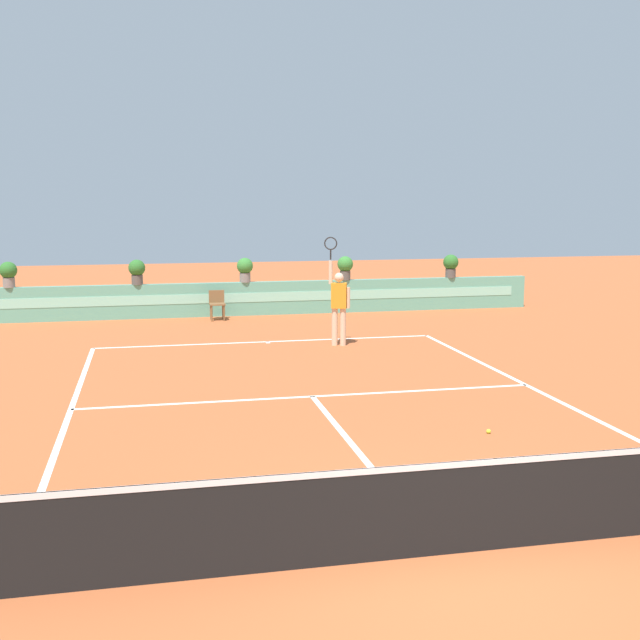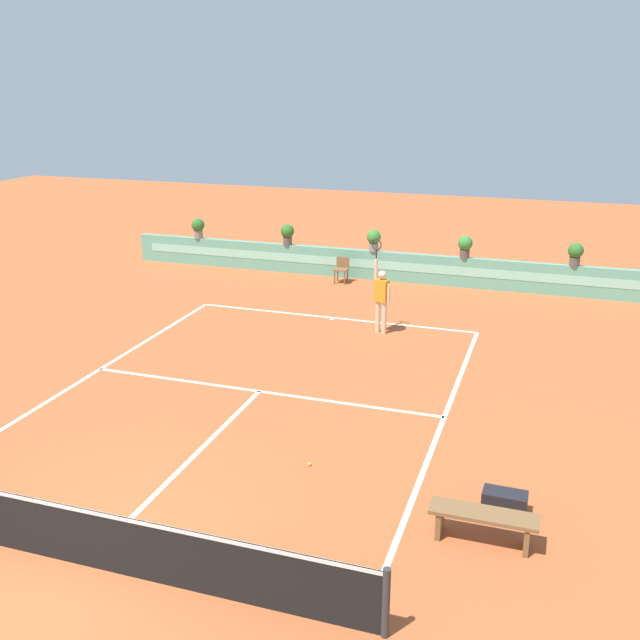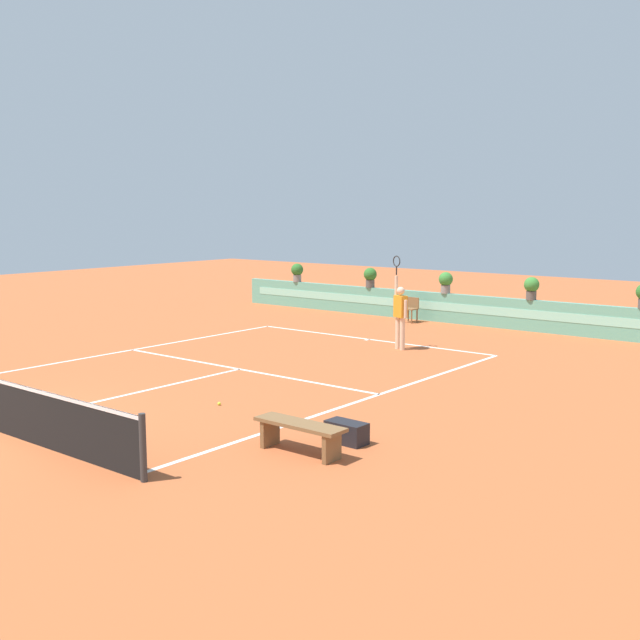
% 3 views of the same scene
% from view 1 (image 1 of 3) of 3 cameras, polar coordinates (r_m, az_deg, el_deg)
% --- Properties ---
extents(ground_plane, '(60.00, 60.00, 0.00)m').
position_cam_1_polar(ground_plane, '(13.66, -0.21, -5.97)').
color(ground_plane, '#B2562D').
extents(court_lines, '(8.32, 11.94, 0.01)m').
position_cam_1_polar(court_lines, '(14.34, -0.81, -5.23)').
color(court_lines, white).
rests_on(court_lines, ground).
extents(net, '(8.92, 0.10, 1.00)m').
position_cam_1_polar(net, '(8.02, 8.97, -13.09)').
color(net, '#333333').
rests_on(net, ground).
extents(back_wall_barrier, '(18.00, 0.21, 1.00)m').
position_cam_1_polar(back_wall_barrier, '(23.66, -5.45, 1.54)').
color(back_wall_barrier, '#60A88E').
rests_on(back_wall_barrier, ground).
extents(ball_kid_chair, '(0.44, 0.44, 0.85)m').
position_cam_1_polar(ball_kid_chair, '(22.85, -7.45, 1.19)').
color(ball_kid_chair, brown).
rests_on(ball_kid_chair, ground).
extents(tennis_player, '(0.59, 0.32, 2.58)m').
position_cam_1_polar(tennis_player, '(18.67, 1.36, 1.33)').
color(tennis_player, beige).
rests_on(tennis_player, ground).
extents(tennis_ball_near_baseline, '(0.07, 0.07, 0.07)m').
position_cam_1_polar(tennis_ball_near_baseline, '(12.16, 12.09, -7.88)').
color(tennis_ball_near_baseline, '#CCE033').
rests_on(tennis_ball_near_baseline, ground).
extents(potted_plant_centre, '(0.48, 0.48, 0.72)m').
position_cam_1_polar(potted_plant_centre, '(23.56, -5.45, 3.74)').
color(potted_plant_centre, gray).
rests_on(potted_plant_centre, back_wall_barrier).
extents(potted_plant_right, '(0.48, 0.48, 0.72)m').
position_cam_1_polar(potted_plant_right, '(24.12, 1.84, 3.90)').
color(potted_plant_right, '#514C47').
rests_on(potted_plant_right, back_wall_barrier).
extents(potted_plant_far_right, '(0.48, 0.48, 0.72)m').
position_cam_1_polar(potted_plant_far_right, '(25.16, 9.43, 3.99)').
color(potted_plant_far_right, '#514C47').
rests_on(potted_plant_far_right, back_wall_barrier).
extents(potted_plant_far_left, '(0.48, 0.48, 0.72)m').
position_cam_1_polar(potted_plant_far_left, '(23.72, -21.61, 3.20)').
color(potted_plant_far_left, gray).
rests_on(potted_plant_far_left, back_wall_barrier).
extents(potted_plant_left, '(0.48, 0.48, 0.72)m').
position_cam_1_polar(potted_plant_left, '(23.41, -13.10, 3.52)').
color(potted_plant_left, '#514C47').
rests_on(potted_plant_left, back_wall_barrier).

